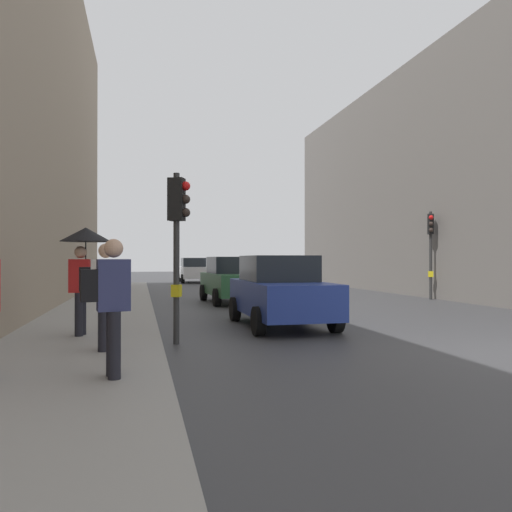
{
  "coord_description": "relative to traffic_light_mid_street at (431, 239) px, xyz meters",
  "views": [
    {
      "loc": [
        -6.21,
        -7.44,
        1.67
      ],
      "look_at": [
        -2.15,
        10.01,
        1.78
      ],
      "focal_mm": 34.94,
      "sensor_mm": 36.0,
      "label": 1
    }
  ],
  "objects": [
    {
      "name": "ground_plane",
      "position": [
        -5.51,
        -10.96,
        -2.51
      ],
      "size": [
        120.0,
        120.0,
        0.0
      ],
      "primitive_type": "plane",
      "color": "#38383A"
    },
    {
      "name": "sidewalk_kerb",
      "position": [
        -12.81,
        -4.96,
        -2.43
      ],
      "size": [
        2.98,
        40.0,
        0.16
      ],
      "primitive_type": "cube",
      "color": "gray",
      "rests_on": "ground"
    },
    {
      "name": "building_facade_right",
      "position": [
        6.31,
        4.49,
        2.89
      ],
      "size": [
        12.0,
        25.23,
        10.81
      ],
      "primitive_type": "cube",
      "color": "slate",
      "rests_on": "ground"
    },
    {
      "name": "traffic_light_mid_street",
      "position": [
        0.0,
        0.0,
        0.0
      ],
      "size": [
        0.35,
        0.45,
        3.64
      ],
      "color": "#2D2D2D",
      "rests_on": "ground"
    },
    {
      "name": "traffic_light_near_right",
      "position": [
        -11.0,
        -8.53,
        -0.19
      ],
      "size": [
        0.45,
        0.34,
        3.37
      ],
      "color": "#2D2D2D",
      "rests_on": "ground"
    },
    {
      "name": "car_blue_van",
      "position": [
        -8.31,
        -6.43,
        -1.64
      ],
      "size": [
        2.03,
        4.21,
        1.76
      ],
      "color": "navy",
      "rests_on": "ground"
    },
    {
      "name": "car_green_estate",
      "position": [
        -8.25,
        0.49,
        -1.64
      ],
      "size": [
        2.19,
        4.29,
        1.76
      ],
      "color": "#2D6038",
      "rests_on": "ground"
    },
    {
      "name": "car_white_compact",
      "position": [
        -7.99,
        17.39,
        -1.64
      ],
      "size": [
        2.06,
        4.22,
        1.76
      ],
      "color": "silver",
      "rests_on": "ground"
    },
    {
      "name": "pedestrian_with_umbrella",
      "position": [
        -12.8,
        -8.02,
        -0.67
      ],
      "size": [
        1.0,
        1.0,
        2.14
      ],
      "color": "black",
      "rests_on": "sidewalk_kerb"
    },
    {
      "name": "pedestrian_with_grey_backpack",
      "position": [
        -12.1,
        -11.8,
        -1.35
      ],
      "size": [
        0.64,
        0.38,
        1.77
      ],
      "color": "black",
      "rests_on": "sidewalk_kerb"
    },
    {
      "name": "pedestrian_with_black_backpack",
      "position": [
        -12.32,
        -9.8,
        -1.35
      ],
      "size": [
        0.66,
        0.47,
        1.77
      ],
      "color": "black",
      "rests_on": "sidewalk_kerb"
    }
  ]
}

